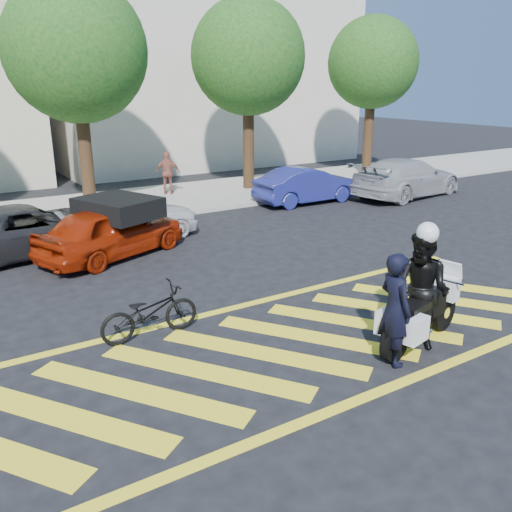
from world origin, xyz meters
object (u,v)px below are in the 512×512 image
bicycle (150,312)px  parked_right (307,185)px  officer_moto (422,290)px  red_convertible (112,231)px  police_motorcycle (420,315)px  parked_far_right (407,178)px  parked_mid_left (29,230)px  officer_bike (395,309)px  parked_mid_right (128,216)px

bicycle → parked_right: bearing=-51.3°
officer_moto → bicycle: bearing=-139.1°
red_convertible → parked_right: size_ratio=0.99×
police_motorcycle → parked_far_right: bearing=31.0°
officer_moto → parked_far_right: officer_moto is taller
bicycle → red_convertible: red_convertible is taller
police_motorcycle → parked_mid_left: (-4.59, 8.97, 0.10)m
police_motorcycle → parked_right: parked_right is taller
officer_moto → parked_right: size_ratio=0.50×
bicycle → police_motorcycle: size_ratio=0.77×
parked_right → officer_bike: bearing=149.7°
parked_mid_left → parked_right: parked_right is taller
bicycle → parked_right: (9.11, 7.36, 0.19)m
bicycle → parked_far_right: (13.10, 6.22, 0.28)m
parked_mid_right → parked_far_right: (11.25, 0.00, 0.07)m
bicycle → parked_far_right: size_ratio=0.35×
red_convertible → parked_mid_left: size_ratio=0.85×
officer_moto → parked_mid_left: size_ratio=0.43×
red_convertible → parked_far_right: 12.24m
officer_bike → red_convertible: 8.06m
officer_bike → parked_far_right: size_ratio=0.36×
parked_right → red_convertible: bearing=107.6°
police_motorcycle → bicycle: bearing=130.9°
bicycle → officer_moto: size_ratio=0.89×
bicycle → police_motorcycle: 4.67m
police_motorcycle → officer_moto: size_ratio=1.15×
bicycle → officer_moto: 4.68m
officer_moto → parked_far_right: (9.35, 8.96, -0.26)m
bicycle → parked_mid_left: size_ratio=0.38×
officer_bike → bicycle: 4.17m
police_motorcycle → red_convertible: bearing=97.5°
bicycle → officer_moto: bearing=-126.4°
police_motorcycle → parked_right: 11.44m
bicycle → parked_mid_right: bearing=-16.8°
officer_bike → parked_mid_right: officer_bike is taller
parked_mid_right → parked_far_right: parked_far_right is taller
officer_moto → red_convertible: (-2.82, 7.62, -0.32)m
parked_mid_left → officer_moto: bearing=-160.8°
bicycle → officer_moto: (3.75, -2.75, 0.54)m
police_motorcycle → officer_moto: bearing=140.2°
bicycle → parked_mid_right: size_ratio=0.45×
red_convertible → parked_mid_right: (0.92, 1.34, -0.01)m
parked_mid_right → parked_right: parked_mid_right is taller
officer_moto → parked_far_right: 12.95m
bicycle → red_convertible: bearing=-11.0°
officer_bike → parked_mid_left: (-3.76, 9.14, -0.27)m
officer_bike → officer_moto: 0.84m
police_motorcycle → officer_bike: bearing=178.8°
parked_mid_left → parked_far_right: size_ratio=0.92×
parked_right → parked_far_right: parked_far_right is taller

